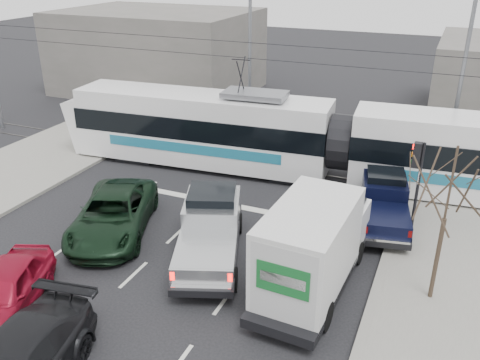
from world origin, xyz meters
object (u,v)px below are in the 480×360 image
at_px(box_truck, 314,247).
at_px(red_car, 5,291).
at_px(street_lamp_far, 247,43).
at_px(navy_pickup, 384,201).
at_px(silver_pickup, 211,227).
at_px(tram, 340,143).
at_px(bare_tree, 450,191).
at_px(green_car, 113,214).
at_px(street_lamp_near, 459,66).
at_px(traffic_signal, 417,168).

xyz_separation_m(box_truck, red_car, (-8.12, -4.73, -0.81)).
bearing_deg(street_lamp_far, navy_pickup, -43.20).
bearing_deg(silver_pickup, red_car, -148.34).
distance_m(street_lamp_far, box_truck, 16.91).
xyz_separation_m(tram, box_truck, (1.19, -8.57, -0.37)).
xyz_separation_m(bare_tree, green_car, (-11.59, -0.36, -3.01)).
bearing_deg(street_lamp_far, red_car, -89.72).
bearing_deg(tram, street_lamp_far, 135.95).
bearing_deg(street_lamp_near, tram, -139.85).
xyz_separation_m(traffic_signal, tram, (-3.64, 3.73, -0.81)).
bearing_deg(box_truck, street_lamp_far, 122.65).
relative_size(street_lamp_far, box_truck, 1.41).
bearing_deg(green_car, street_lamp_far, 69.32).
bearing_deg(silver_pickup, street_lamp_near, 37.52).
relative_size(street_lamp_far, red_car, 2.05).
relative_size(tram, navy_pickup, 5.46).
distance_m(street_lamp_far, tram, 9.63).
height_order(tram, box_truck, tram).
distance_m(tram, navy_pickup, 4.28).
distance_m(box_truck, green_car, 8.07).
height_order(tram, silver_pickup, tram).
relative_size(bare_tree, street_lamp_far, 0.56).
bearing_deg(street_lamp_far, silver_pickup, -72.65).
bearing_deg(red_car, traffic_signal, 20.93).
xyz_separation_m(traffic_signal, navy_pickup, (-1.03, 0.46, -1.77)).
relative_size(tram, green_car, 4.74).
bearing_deg(traffic_signal, tram, 134.30).
bearing_deg(green_car, silver_pickup, -18.77).
bearing_deg(green_car, bare_tree, -19.72).
relative_size(bare_tree, silver_pickup, 0.82).
height_order(bare_tree, box_truck, bare_tree).
bearing_deg(tram, silver_pickup, -113.83).
distance_m(street_lamp_near, street_lamp_far, 11.67).
distance_m(traffic_signal, box_truck, 5.56).
distance_m(bare_tree, red_car, 13.31).
relative_size(tram, box_truck, 4.18).
xyz_separation_m(green_car, red_car, (-0.11, -5.22, -0.04)).
bearing_deg(box_truck, red_car, -146.89).
bearing_deg(tram, bare_tree, -62.93).
relative_size(box_truck, navy_pickup, 1.31).
xyz_separation_m(navy_pickup, red_car, (-9.53, -10.04, -0.22)).
xyz_separation_m(traffic_signal, box_truck, (-2.45, -4.85, -1.18)).
relative_size(traffic_signal, street_lamp_near, 0.40).
relative_size(street_lamp_far, navy_pickup, 1.84).
height_order(street_lamp_far, red_car, street_lamp_far).
bearing_deg(green_car, box_truck, -25.01).
relative_size(traffic_signal, tram, 0.13).
height_order(traffic_signal, red_car, traffic_signal).
bearing_deg(street_lamp_far, street_lamp_near, -9.87).
height_order(green_car, red_car, green_car).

